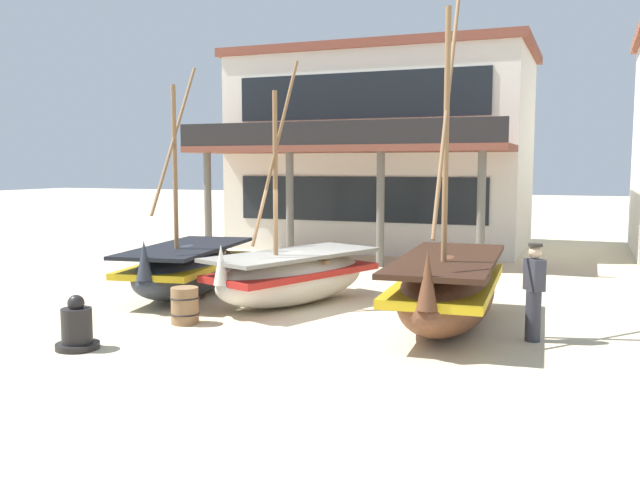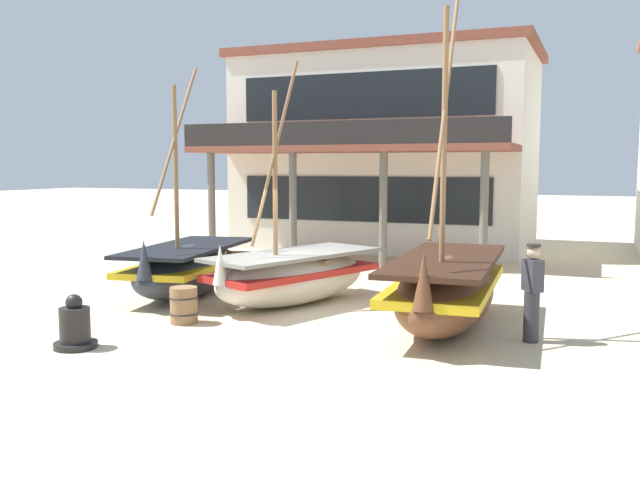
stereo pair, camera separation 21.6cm
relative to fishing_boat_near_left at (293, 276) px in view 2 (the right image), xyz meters
name	(u,v)px [view 2 (the right image)]	position (x,y,z in m)	size (l,w,h in m)	color
ground_plane	(301,313)	(0.53, -0.74, -0.63)	(120.00, 120.00, 0.00)	beige
fishing_boat_near_left	(293,276)	(0.00, 0.00, 0.00)	(2.96, 4.40, 5.19)	silver
fishing_boat_centre_large	(188,268)	(-2.69, 0.05, 0.01)	(2.37, 4.53, 5.26)	#2D333D
fishing_boat_far_right	(446,289)	(3.52, -0.89, 0.10)	(1.97, 4.94, 6.09)	brown
fisherman_by_hull	(532,294)	(5.08, -1.33, 0.20)	(0.39, 0.42, 1.68)	#33333D
capstan_winch	(75,327)	(-1.83, -4.61, -0.29)	(0.71, 0.71, 0.90)	black
wooden_barrel	(184,305)	(-1.18, -2.41, -0.28)	(0.56, 0.56, 0.70)	olive
harbor_building_main	(388,150)	(-1.31, 11.33, 2.93)	(10.65, 8.88, 7.11)	silver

